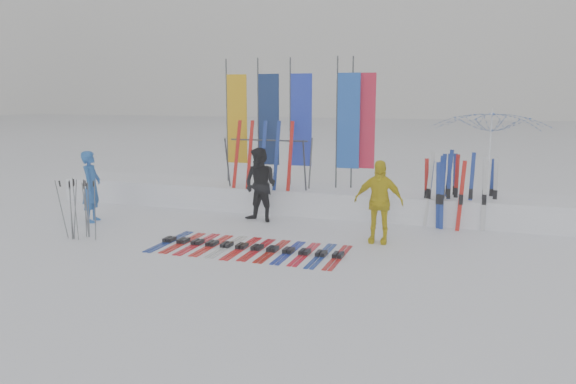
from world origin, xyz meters
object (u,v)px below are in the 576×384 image
(person_yellow, at_px, (379,201))
(tent_canopy, at_px, (488,161))
(ski_rack, at_px, (269,156))
(person_blue, at_px, (91,187))
(ski_row, at_px, (249,247))
(person_black, at_px, (260,185))

(person_yellow, height_order, tent_canopy, tent_canopy)
(tent_canopy, relative_size, ski_rack, 1.41)
(person_yellow, height_order, ski_rack, ski_rack)
(person_blue, xyz_separation_m, ski_row, (4.31, -1.03, -0.78))
(person_blue, xyz_separation_m, person_yellow, (6.52, 0.26, 0.01))
(person_yellow, relative_size, ski_rack, 0.80)
(person_blue, distance_m, person_black, 3.86)
(person_blue, relative_size, person_black, 0.96)
(person_black, distance_m, ski_rack, 1.23)
(person_blue, xyz_separation_m, ski_rack, (3.44, 2.34, 0.57))
(person_yellow, xyz_separation_m, ski_row, (-2.21, -1.29, -0.79))
(tent_canopy, height_order, ski_row, tent_canopy)
(person_blue, height_order, person_yellow, person_yellow)
(person_black, relative_size, ski_row, 0.47)
(tent_canopy, bearing_deg, person_yellow, -118.82)
(person_blue, height_order, ski_row, person_blue)
(person_black, distance_m, person_yellow, 3.04)
(person_blue, relative_size, person_yellow, 0.99)
(person_blue, distance_m, person_yellow, 6.53)
(person_blue, relative_size, tent_canopy, 0.57)
(person_blue, relative_size, ski_rack, 0.80)
(person_black, height_order, ski_row, person_black)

